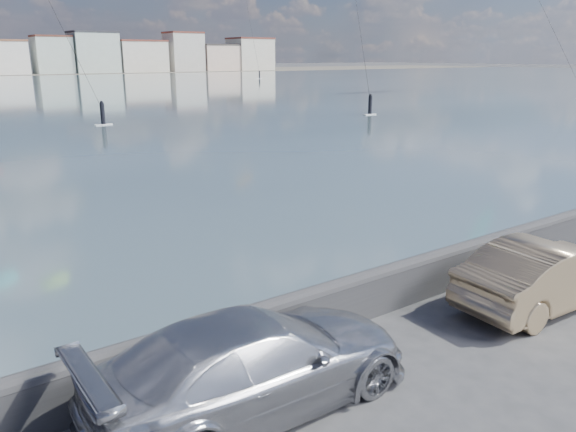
% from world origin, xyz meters
% --- Properties ---
extents(ground, '(700.00, 700.00, 0.00)m').
position_xyz_m(ground, '(0.00, 0.00, 0.00)').
color(ground, '#333335').
rests_on(ground, ground).
extents(seawall, '(400.00, 0.36, 1.08)m').
position_xyz_m(seawall, '(0.00, 2.70, 0.58)').
color(seawall, '#28282B').
rests_on(seawall, ground).
extents(car_silver, '(5.55, 2.26, 1.61)m').
position_xyz_m(car_silver, '(-1.57, 1.36, 0.81)').
color(car_silver, '#AEAFB6').
rests_on(car_silver, ground).
extents(car_champagne, '(4.81, 1.89, 1.56)m').
position_xyz_m(car_champagne, '(5.90, 0.75, 0.78)').
color(car_champagne, tan).
rests_on(car_champagne, ground).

